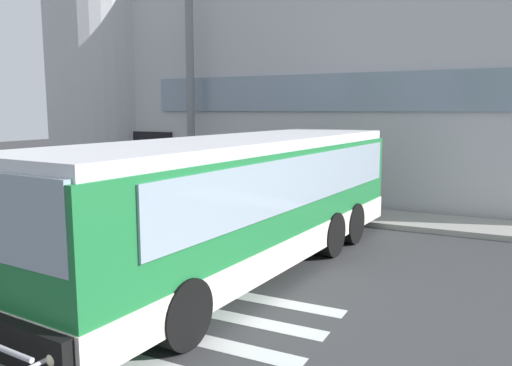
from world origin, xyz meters
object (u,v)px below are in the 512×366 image
object	(u,v)px
entry_support_column	(191,97)
passenger_near_column	(203,173)
passenger_by_doorway	(230,176)
bus_main_foreground	(240,206)

from	to	relation	value
entry_support_column	passenger_near_column	bearing A→B (deg)	-30.96
entry_support_column	passenger_by_doorway	size ratio (longest dim) A/B	4.24
entry_support_column	passenger_near_column	distance (m)	2.78
passenger_near_column	passenger_by_doorway	xyz separation A→B (m)	(1.25, -0.36, 0.00)
entry_support_column	passenger_near_column	size ratio (longest dim) A/B	4.24
passenger_near_column	passenger_by_doorway	world-z (taller)	same
entry_support_column	bus_main_foreground	bearing A→B (deg)	-49.88
bus_main_foreground	passenger_by_doorway	bearing A→B (deg)	121.30
bus_main_foreground	passenger_by_doorway	size ratio (longest dim) A/B	6.47
bus_main_foreground	passenger_near_column	xyz separation A→B (m)	(-4.72, 6.08, -0.25)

